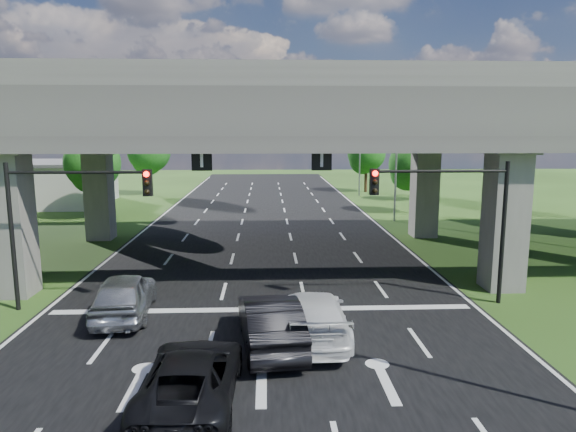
{
  "coord_description": "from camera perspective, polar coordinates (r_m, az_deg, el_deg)",
  "views": [
    {
      "loc": [
        0.19,
        -16.51,
        7.22
      ],
      "look_at": [
        1.16,
        6.68,
        3.36
      ],
      "focal_mm": 32.0,
      "sensor_mm": 36.0,
      "label": 1
    }
  ],
  "objects": [
    {
      "name": "ground",
      "position": [
        18.02,
        -2.88,
        -14.18
      ],
      "size": [
        160.0,
        160.0,
        0.0
      ],
      "primitive_type": "plane",
      "color": "#264014",
      "rests_on": "ground"
    },
    {
      "name": "road",
      "position": [
        27.47,
        -2.72,
        -5.77
      ],
      "size": [
        18.0,
        120.0,
        0.03
      ],
      "primitive_type": "cube",
      "color": "black",
      "rests_on": "ground"
    },
    {
      "name": "overpass",
      "position": [
        28.52,
        -2.82,
        10.84
      ],
      "size": [
        80.0,
        15.0,
        10.0
      ],
      "color": "#3B3936",
      "rests_on": "ground"
    },
    {
      "name": "warehouse",
      "position": [
        58.02,
        -29.26,
        3.08
      ],
      "size": [
        20.0,
        10.0,
        4.0
      ],
      "primitive_type": "cube",
      "color": "#9E9E99",
      "rests_on": "ground"
    },
    {
      "name": "signal_right",
      "position": [
        22.04,
        17.91,
        1.08
      ],
      "size": [
        5.76,
        0.54,
        6.0
      ],
      "color": "black",
      "rests_on": "ground"
    },
    {
      "name": "signal_left",
      "position": [
        22.17,
        -23.56,
        0.8
      ],
      "size": [
        5.76,
        0.54,
        6.0
      ],
      "color": "black",
      "rests_on": "ground"
    },
    {
      "name": "streetlight_far",
      "position": [
        41.72,
        11.44,
        7.37
      ],
      "size": [
        3.38,
        0.25,
        10.0
      ],
      "color": "gray",
      "rests_on": "ground"
    },
    {
      "name": "streetlight_beyond",
      "position": [
        57.38,
        7.63,
        7.99
      ],
      "size": [
        3.38,
        0.25,
        10.0
      ],
      "color": "gray",
      "rests_on": "ground"
    },
    {
      "name": "tree_left_near",
      "position": [
        44.86,
        -20.88,
        5.76
      ],
      "size": [
        4.5,
        4.5,
        7.8
      ],
      "color": "black",
      "rests_on": "ground"
    },
    {
      "name": "tree_left_mid",
      "position": [
        53.43,
        -21.21,
        5.54
      ],
      "size": [
        3.91,
        3.9,
        6.76
      ],
      "color": "black",
      "rests_on": "ground"
    },
    {
      "name": "tree_left_far",
      "position": [
        60.0,
        -15.16,
        7.13
      ],
      "size": [
        4.8,
        4.8,
        8.32
      ],
      "color": "black",
      "rests_on": "ground"
    },
    {
      "name": "tree_right_near",
      "position": [
        46.41,
        13.77,
        5.81
      ],
      "size": [
        4.2,
        4.2,
        7.28
      ],
      "color": "black",
      "rests_on": "ground"
    },
    {
      "name": "tree_right_mid",
      "position": [
        54.93,
        14.47,
        5.97
      ],
      "size": [
        3.91,
        3.9,
        6.76
      ],
      "color": "black",
      "rests_on": "ground"
    },
    {
      "name": "tree_right_far",
      "position": [
        61.71,
        8.76,
        7.1
      ],
      "size": [
        4.5,
        4.5,
        7.8
      ],
      "color": "black",
      "rests_on": "ground"
    },
    {
      "name": "car_silver",
      "position": [
        21.25,
        -17.71,
        -8.34
      ],
      "size": [
        2.48,
        5.21,
        1.72
      ],
      "primitive_type": "imported",
      "rotation": [
        0.0,
        0.0,
        3.23
      ],
      "color": "#A9ABB0",
      "rests_on": "road"
    },
    {
      "name": "car_dark",
      "position": [
        17.59,
        -2.0,
        -11.65
      ],
      "size": [
        2.44,
        5.4,
        1.72
      ],
      "primitive_type": "imported",
      "rotation": [
        0.0,
        0.0,
        3.26
      ],
      "color": "black",
      "rests_on": "road"
    },
    {
      "name": "car_white",
      "position": [
        18.3,
        2.86,
        -10.98
      ],
      "size": [
        2.26,
        5.55,
        1.61
      ],
      "primitive_type": "imported",
      "rotation": [
        0.0,
        0.0,
        3.14
      ],
      "color": "silver",
      "rests_on": "road"
    },
    {
      "name": "car_trailing",
      "position": [
        14.49,
        -10.68,
        -17.19
      ],
      "size": [
        2.55,
        5.31,
        1.46
      ],
      "primitive_type": "imported",
      "rotation": [
        0.0,
        0.0,
        3.12
      ],
      "color": "black",
      "rests_on": "road"
    }
  ]
}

